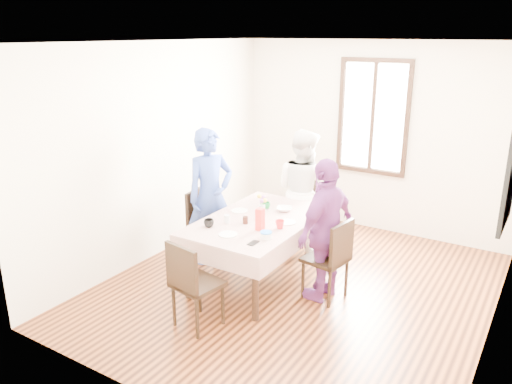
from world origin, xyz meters
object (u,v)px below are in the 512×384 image
chair_far (302,215)px  person_left (210,196)px  dining_table (258,250)px  chair_near (198,284)px  person_far (303,190)px  person_right (325,230)px  chair_right (326,259)px  chair_left (209,226)px

chair_far → person_left: person_left is taller
dining_table → person_left: 0.95m
chair_near → person_left: person_left is taller
person_far → person_right: size_ratio=1.03×
chair_far → dining_table: bearing=93.6°
chair_near → person_far: person_far is taller
chair_right → chair_near: 1.44m
chair_left → chair_near: (0.82, -1.28, 0.00)m
chair_far → person_left: size_ratio=0.53×
dining_table → chair_far: bearing=90.0°
person_left → person_right: bearing=-69.4°
person_far → chair_far: bearing=-75.5°
chair_left → person_left: bearing=83.3°
person_far → person_right: bearing=141.7°
person_far → chair_left: bearing=63.7°
chair_near → person_right: 1.47m
person_right → dining_table: bearing=-77.0°
chair_far → person_right: person_right is taller
chair_left → chair_right: 1.65m
chair_right → chair_far: (-0.82, 1.08, 0.00)m
person_right → chair_right: bearing=99.4°
dining_table → chair_far: 1.13m
dining_table → person_right: (0.80, 0.05, 0.41)m
chair_far → chair_near: size_ratio=1.00×
chair_left → person_left: (0.02, -0.00, 0.40)m
chair_far → person_right: size_ratio=0.58×
chair_left → person_left: size_ratio=0.53×
chair_near → person_left: size_ratio=0.53×
chair_right → person_far: 1.39m
dining_table → person_far: bearing=90.0°
dining_table → chair_far: size_ratio=1.81×
chair_far → person_left: 1.32m
chair_right → chair_far: size_ratio=1.00×
dining_table → chair_left: bearing=169.4°
chair_near → person_right: size_ratio=0.58×
chair_left → person_right: bearing=79.7°
chair_near → person_far: bearing=99.9°
chair_near → chair_left: bearing=132.7°
person_left → chair_far: bearing=-15.2°
chair_left → person_left: 0.40m
dining_table → chair_right: 0.83m
dining_table → chair_near: (-0.00, -1.13, 0.08)m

